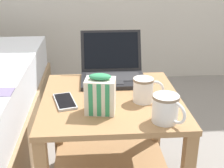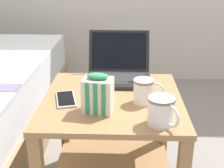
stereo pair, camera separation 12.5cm
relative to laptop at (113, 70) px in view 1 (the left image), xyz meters
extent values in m
cube|color=#997047|center=(-0.02, -0.23, -0.05)|extent=(0.58, 0.60, 0.02)
cube|color=#997047|center=(-0.29, 0.04, -0.31)|extent=(0.04, 0.04, 0.50)
cube|color=#997047|center=(0.24, 0.04, -0.31)|extent=(0.04, 0.04, 0.50)
cube|color=black|center=(0.00, -0.05, -0.03)|extent=(0.31, 0.21, 0.02)
cube|color=#2D2D30|center=(0.00, -0.03, -0.02)|extent=(0.26, 0.12, 0.00)
cube|color=#2D2D30|center=(0.00, -0.11, -0.02)|extent=(0.09, 0.05, 0.00)
cube|color=black|center=(0.00, 0.10, 0.07)|extent=(0.31, 0.09, 0.19)
cube|color=black|center=(0.00, 0.09, 0.07)|extent=(0.27, 0.07, 0.17)
cube|color=black|center=(0.01, 0.11, 0.09)|extent=(0.03, 0.01, 0.03)
cube|color=orange|center=(-0.03, 0.12, 0.11)|extent=(0.03, 0.02, 0.04)
cube|color=green|center=(-0.08, 0.08, 0.02)|extent=(0.05, 0.01, 0.03)
cylinder|color=white|center=(0.16, -0.45, 0.01)|extent=(0.09, 0.09, 0.10)
cylinder|color=#7F6B56|center=(0.16, -0.45, 0.05)|extent=(0.10, 0.10, 0.01)
cylinder|color=black|center=(0.16, -0.45, 0.04)|extent=(0.09, 0.09, 0.01)
torus|color=white|center=(0.18, -0.49, 0.01)|extent=(0.05, 0.07, 0.08)
cylinder|color=white|center=(0.10, -0.27, 0.01)|extent=(0.08, 0.08, 0.10)
cylinder|color=#7F6B56|center=(0.10, -0.27, 0.05)|extent=(0.08, 0.08, 0.01)
cylinder|color=black|center=(0.10, -0.27, 0.04)|extent=(0.07, 0.07, 0.01)
torus|color=white|center=(0.15, -0.28, 0.01)|extent=(0.08, 0.02, 0.08)
cube|color=silver|center=(-0.07, -0.36, 0.02)|extent=(0.12, 0.10, 0.13)
cube|color=#338C59|center=(-0.11, -0.39, 0.02)|extent=(0.02, 0.00, 0.13)
cube|color=#338C59|center=(-0.08, -0.40, 0.02)|extent=(0.02, 0.00, 0.13)
cube|color=#338C59|center=(-0.05, -0.40, 0.02)|extent=(0.02, 0.00, 0.13)
ellipsoid|color=#338C59|center=(-0.07, -0.36, 0.10)|extent=(0.09, 0.06, 0.02)
cube|color=#B7BABC|center=(-0.21, -0.26, -0.04)|extent=(0.11, 0.17, 0.01)
cube|color=black|center=(-0.21, -0.26, -0.03)|extent=(0.10, 0.16, 0.00)
camera|label=1|loc=(-0.11, -1.43, 0.50)|focal=50.00mm
camera|label=2|loc=(0.02, -1.43, 0.50)|focal=50.00mm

